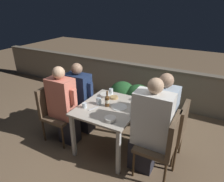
% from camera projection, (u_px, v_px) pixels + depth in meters
% --- Properties ---
extents(ground_plane, '(16.00, 16.00, 0.00)m').
position_uv_depth(ground_plane, '(110.00, 146.00, 3.26)').
color(ground_plane, '#7A6047').
extents(parapet_wall, '(9.00, 0.18, 0.86)m').
position_uv_depth(parapet_wall, '(148.00, 84.00, 4.52)').
color(parapet_wall, gray).
rests_on(parapet_wall, ground_plane).
extents(dining_table, '(0.84, 0.97, 0.74)m').
position_uv_depth(dining_table, '(110.00, 112.00, 3.00)').
color(dining_table, '#BCB2A3').
rests_on(dining_table, ground_plane).
extents(planter_hedge, '(1.18, 0.47, 0.76)m').
position_uv_depth(planter_hedge, '(138.00, 102.00, 3.79)').
color(planter_hedge, brown).
rests_on(planter_hedge, ground_plane).
extents(chair_left_near, '(0.48, 0.47, 0.93)m').
position_uv_depth(chair_left_near, '(55.00, 108.00, 3.28)').
color(chair_left_near, brown).
rests_on(chair_left_near, ground_plane).
extents(person_coral_top, '(0.49, 0.26, 1.29)m').
position_uv_depth(person_coral_top, '(64.00, 106.00, 3.15)').
color(person_coral_top, '#282833').
rests_on(person_coral_top, ground_plane).
extents(chair_left_far, '(0.48, 0.47, 0.93)m').
position_uv_depth(chair_left_far, '(71.00, 99.00, 3.59)').
color(chair_left_far, brown).
rests_on(chair_left_far, ground_plane).
extents(person_navy_jumper, '(0.49, 0.26, 1.24)m').
position_uv_depth(person_navy_jumper, '(80.00, 98.00, 3.47)').
color(person_navy_jumper, '#282833').
rests_on(person_navy_jumper, ground_plane).
extents(chair_right_near, '(0.48, 0.47, 0.93)m').
position_uv_depth(chair_right_near, '(164.00, 141.00, 2.51)').
color(chair_right_near, brown).
rests_on(chair_right_near, ground_plane).
extents(person_white_polo, '(0.52, 0.26, 1.37)m').
position_uv_depth(person_white_polo, '(149.00, 128.00, 2.54)').
color(person_white_polo, '#282833').
rests_on(person_white_polo, ground_plane).
extents(chair_right_far, '(0.48, 0.47, 0.93)m').
position_uv_depth(chair_right_far, '(174.00, 128.00, 2.77)').
color(chair_right_far, brown).
rests_on(chair_right_far, ground_plane).
extents(person_blue_shirt, '(0.47, 0.26, 1.33)m').
position_uv_depth(person_blue_shirt, '(160.00, 117.00, 2.81)').
color(person_blue_shirt, '#282833').
rests_on(person_blue_shirt, ground_plane).
extents(beer_bottle, '(0.07, 0.07, 0.24)m').
position_uv_depth(beer_bottle, '(107.00, 100.00, 2.93)').
color(beer_bottle, brown).
rests_on(beer_bottle, dining_table).
extents(plate_0, '(0.24, 0.24, 0.01)m').
position_uv_depth(plate_0, '(119.00, 107.00, 2.93)').
color(plate_0, white).
rests_on(plate_0, dining_table).
extents(bowl_0, '(0.17, 0.17, 0.05)m').
position_uv_depth(bowl_0, '(105.00, 95.00, 3.25)').
color(bowl_0, beige).
rests_on(bowl_0, dining_table).
extents(bowl_1, '(0.13, 0.13, 0.03)m').
position_uv_depth(bowl_1, '(114.00, 97.00, 3.19)').
color(bowl_1, tan).
rests_on(bowl_1, dining_table).
extents(bowl_2, '(0.16, 0.16, 0.05)m').
position_uv_depth(bowl_2, '(110.00, 119.00, 2.59)').
color(bowl_2, silver).
rests_on(bowl_2, dining_table).
extents(glass_cup_0, '(0.07, 0.07, 0.08)m').
position_uv_depth(glass_cup_0, '(84.00, 105.00, 2.90)').
color(glass_cup_0, silver).
rests_on(glass_cup_0, dining_table).
extents(glass_cup_1, '(0.07, 0.07, 0.09)m').
position_uv_depth(glass_cup_1, '(111.00, 91.00, 3.33)').
color(glass_cup_1, silver).
rests_on(glass_cup_1, dining_table).
extents(glass_cup_2, '(0.08, 0.08, 0.10)m').
position_uv_depth(glass_cup_2, '(139.00, 98.00, 3.11)').
color(glass_cup_2, silver).
rests_on(glass_cup_2, dining_table).
extents(glass_cup_3, '(0.08, 0.08, 0.10)m').
position_uv_depth(glass_cup_3, '(99.00, 101.00, 3.00)').
color(glass_cup_3, silver).
rests_on(glass_cup_3, dining_table).
extents(fork_0, '(0.08, 0.16, 0.01)m').
position_uv_depth(fork_0, '(94.00, 108.00, 2.89)').
color(fork_0, silver).
rests_on(fork_0, dining_table).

